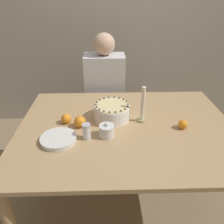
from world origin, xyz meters
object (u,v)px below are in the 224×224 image
object	(u,v)px
cake	(112,112)
sugar_shaker	(87,131)
person_man_blue_shirt	(105,102)
sugar_bowl	(107,131)
candle	(142,108)

from	to	relation	value
cake	sugar_shaker	distance (m)	0.31
sugar_shaker	person_man_blue_shirt	distance (m)	0.96
sugar_shaker	sugar_bowl	bearing A→B (deg)	9.50
candle	sugar_bowl	bearing A→B (deg)	-144.90
sugar_bowl	cake	bearing A→B (deg)	79.67
sugar_bowl	sugar_shaker	size ratio (longest dim) A/B	0.96
sugar_shaker	cake	bearing A→B (deg)	55.58
sugar_shaker	candle	distance (m)	0.45
candle	sugar_shaker	bearing A→B (deg)	-152.35
person_man_blue_shirt	candle	bearing A→B (deg)	111.13
candle	person_man_blue_shirt	xyz separation A→B (m)	(-0.28, 0.71, -0.31)
candle	cake	bearing A→B (deg)	167.78
sugar_shaker	candle	size ratio (longest dim) A/B	0.40
sugar_shaker	person_man_blue_shirt	bearing A→B (deg)	82.61
sugar_shaker	candle	xyz separation A→B (m)	(0.40, 0.21, 0.06)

